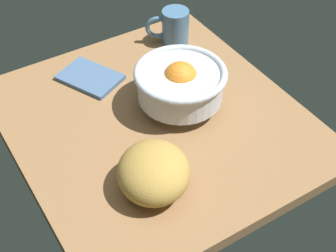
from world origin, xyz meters
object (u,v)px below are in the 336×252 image
object	(u,v)px
fruit_bowl	(180,82)
mug	(174,27)
napkin_folded	(90,77)
bread_loaf	(154,172)

from	to	relation	value
fruit_bowl	mug	world-z (taller)	fruit_bowl
fruit_bowl	napkin_folded	distance (cm)	24.67
napkin_folded	mug	size ratio (longest dim) A/B	1.35
mug	bread_loaf	bearing A→B (deg)	143.30
bread_loaf	napkin_folded	bearing A→B (deg)	-6.16
fruit_bowl	napkin_folded	bearing A→B (deg)	34.32
fruit_bowl	mug	size ratio (longest dim) A/B	1.93
fruit_bowl	mug	bearing A→B (deg)	-29.00
mug	fruit_bowl	bearing A→B (deg)	151.00
bread_loaf	napkin_folded	distance (cm)	37.88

